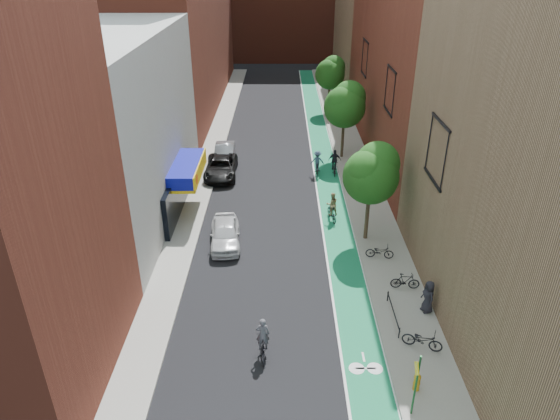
{
  "coord_description": "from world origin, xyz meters",
  "views": [
    {
      "loc": [
        0.27,
        -17.19,
        16.35
      ],
      "look_at": [
        0.2,
        11.19,
        1.5
      ],
      "focal_mm": 32.0,
      "sensor_mm": 36.0,
      "label": 1
    }
  ],
  "objects_px": {
    "cyclist_lane_mid": "(335,165)",
    "cyclist_lane_near": "(332,209)",
    "parked_car_white": "(225,233)",
    "pedestrian": "(428,297)",
    "parked_car_silver": "(225,153)",
    "parked_car_black": "(221,167)",
    "cyclist_lane_far": "(317,164)",
    "cyclist_lead": "(263,344)",
    "fire_hydrant": "(417,381)"
  },
  "relations": [
    {
      "from": "parked_car_black",
      "to": "cyclist_lane_near",
      "type": "relative_size",
      "value": 2.7
    },
    {
      "from": "parked_car_silver",
      "to": "cyclist_lead",
      "type": "distance_m",
      "value": 23.75
    },
    {
      "from": "parked_car_white",
      "to": "pedestrian",
      "type": "bearing_deg",
      "value": -37.46
    },
    {
      "from": "parked_car_white",
      "to": "cyclist_lane_near",
      "type": "relative_size",
      "value": 2.24
    },
    {
      "from": "parked_car_black",
      "to": "cyclist_lead",
      "type": "relative_size",
      "value": 2.63
    },
    {
      "from": "cyclist_lane_near",
      "to": "fire_hydrant",
      "type": "distance_m",
      "value": 15.1
    },
    {
      "from": "parked_car_white",
      "to": "parked_car_black",
      "type": "xyz_separation_m",
      "value": [
        -1.39,
        10.6,
        -0.01
      ]
    },
    {
      "from": "parked_car_black",
      "to": "cyclist_lane_far",
      "type": "relative_size",
      "value": 2.64
    },
    {
      "from": "pedestrian",
      "to": "cyclist_lane_mid",
      "type": "bearing_deg",
      "value": 173.37
    },
    {
      "from": "pedestrian",
      "to": "cyclist_lane_near",
      "type": "bearing_deg",
      "value": -174.6
    },
    {
      "from": "fire_hydrant",
      "to": "cyclist_lane_mid",
      "type": "bearing_deg",
      "value": 93.13
    },
    {
      "from": "parked_car_black",
      "to": "pedestrian",
      "type": "relative_size",
      "value": 3.03
    },
    {
      "from": "cyclist_lane_near",
      "to": "pedestrian",
      "type": "bearing_deg",
      "value": 99.43
    },
    {
      "from": "parked_car_white",
      "to": "cyclist_lane_near",
      "type": "xyz_separation_m",
      "value": [
        6.9,
        3.16,
        0.06
      ]
    },
    {
      "from": "cyclist_lane_mid",
      "to": "cyclist_lane_near",
      "type": "bearing_deg",
      "value": 86.52
    },
    {
      "from": "parked_car_white",
      "to": "cyclist_lane_far",
      "type": "distance_m",
      "value": 12.6
    },
    {
      "from": "parked_car_white",
      "to": "parked_car_silver",
      "type": "height_order",
      "value": "parked_car_silver"
    },
    {
      "from": "parked_car_silver",
      "to": "cyclist_lead",
      "type": "bearing_deg",
      "value": -81.44
    },
    {
      "from": "cyclist_lane_near",
      "to": "pedestrian",
      "type": "xyz_separation_m",
      "value": [
        3.9,
        -9.86,
        0.21
      ]
    },
    {
      "from": "parked_car_silver",
      "to": "cyclist_lane_far",
      "type": "distance_m",
      "value": 8.31
    },
    {
      "from": "parked_car_black",
      "to": "cyclist_lane_near",
      "type": "height_order",
      "value": "cyclist_lane_near"
    },
    {
      "from": "parked_car_black",
      "to": "fire_hydrant",
      "type": "xyz_separation_m",
      "value": [
        10.47,
        -22.38,
        -0.15
      ]
    },
    {
      "from": "parked_car_silver",
      "to": "cyclist_lane_mid",
      "type": "xyz_separation_m",
      "value": [
        9.22,
        -2.71,
        0.03
      ]
    },
    {
      "from": "cyclist_lane_mid",
      "to": "fire_hydrant",
      "type": "relative_size",
      "value": 2.47
    },
    {
      "from": "parked_car_silver",
      "to": "cyclist_lane_mid",
      "type": "bearing_deg",
      "value": -17.62
    },
    {
      "from": "parked_car_white",
      "to": "pedestrian",
      "type": "height_order",
      "value": "pedestrian"
    },
    {
      "from": "parked_car_silver",
      "to": "cyclist_lane_far",
      "type": "xyz_separation_m",
      "value": [
        7.8,
        -2.86,
        0.13
      ]
    },
    {
      "from": "cyclist_lane_mid",
      "to": "parked_car_silver",
      "type": "bearing_deg",
      "value": -13.14
    },
    {
      "from": "cyclist_lane_mid",
      "to": "parked_car_white",
      "type": "bearing_deg",
      "value": 57.79
    },
    {
      "from": "cyclist_lane_near",
      "to": "pedestrian",
      "type": "height_order",
      "value": "cyclist_lane_near"
    },
    {
      "from": "parked_car_black",
      "to": "cyclist_lane_near",
      "type": "bearing_deg",
      "value": -43.32
    },
    {
      "from": "pedestrian",
      "to": "parked_car_black",
      "type": "bearing_deg",
      "value": -160.99
    },
    {
      "from": "parked_car_white",
      "to": "cyclist_lane_near",
      "type": "bearing_deg",
      "value": 18.92
    },
    {
      "from": "parked_car_black",
      "to": "fire_hydrant",
      "type": "relative_size",
      "value": 6.43
    },
    {
      "from": "pedestrian",
      "to": "fire_hydrant",
      "type": "relative_size",
      "value": 2.12
    },
    {
      "from": "parked_car_white",
      "to": "parked_car_silver",
      "type": "relative_size",
      "value": 0.96
    },
    {
      "from": "cyclist_lane_near",
      "to": "cyclist_lane_far",
      "type": "xyz_separation_m",
      "value": [
        -0.5,
        7.69,
        0.06
      ]
    },
    {
      "from": "parked_car_silver",
      "to": "cyclist_lane_mid",
      "type": "relative_size",
      "value": 2.24
    },
    {
      "from": "parked_car_silver",
      "to": "pedestrian",
      "type": "height_order",
      "value": "pedestrian"
    },
    {
      "from": "cyclist_lane_near",
      "to": "cyclist_lane_mid",
      "type": "height_order",
      "value": "cyclist_lane_mid"
    },
    {
      "from": "cyclist_lane_mid",
      "to": "pedestrian",
      "type": "distance_m",
      "value": 17.96
    },
    {
      "from": "cyclist_lead",
      "to": "parked_car_black",
      "type": "bearing_deg",
      "value": -81.18
    },
    {
      "from": "parked_car_silver",
      "to": "cyclist_lane_near",
      "type": "height_order",
      "value": "cyclist_lane_near"
    },
    {
      "from": "parked_car_white",
      "to": "parked_car_silver",
      "type": "distance_m",
      "value": 13.78
    },
    {
      "from": "parked_car_black",
      "to": "cyclist_lane_far",
      "type": "distance_m",
      "value": 7.81
    },
    {
      "from": "cyclist_lane_near",
      "to": "cyclist_lead",
      "type": "bearing_deg",
      "value": 59.55
    },
    {
      "from": "pedestrian",
      "to": "cyclist_lead",
      "type": "bearing_deg",
      "value": -86.04
    },
    {
      "from": "cyclist_lane_far",
      "to": "pedestrian",
      "type": "distance_m",
      "value": 18.1
    },
    {
      "from": "parked_car_black",
      "to": "fire_hydrant",
      "type": "height_order",
      "value": "parked_car_black"
    },
    {
      "from": "parked_car_white",
      "to": "cyclist_lane_far",
      "type": "bearing_deg",
      "value": 53.79
    }
  ]
}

